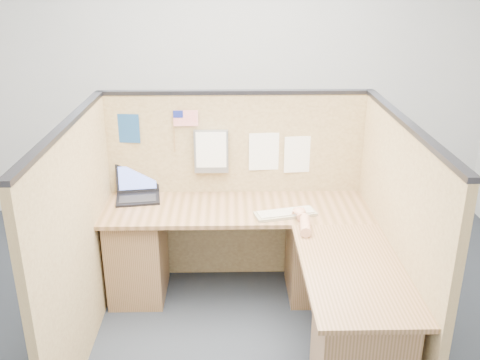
{
  "coord_description": "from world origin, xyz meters",
  "views": [
    {
      "loc": [
        -0.05,
        -2.9,
        2.35
      ],
      "look_at": [
        0.02,
        0.5,
        1.02
      ],
      "focal_mm": 40.0,
      "sensor_mm": 36.0,
      "label": 1
    }
  ],
  "objects_px": {
    "l_desk": "(264,275)",
    "mouse": "(299,214)",
    "keyboard": "(285,214)",
    "laptop": "(139,190)"
  },
  "relations": [
    {
      "from": "l_desk",
      "to": "mouse",
      "type": "height_order",
      "value": "mouse"
    },
    {
      "from": "l_desk",
      "to": "keyboard",
      "type": "relative_size",
      "value": 4.25
    },
    {
      "from": "laptop",
      "to": "mouse",
      "type": "relative_size",
      "value": 3.41
    },
    {
      "from": "l_desk",
      "to": "laptop",
      "type": "bearing_deg",
      "value": 146.97
    },
    {
      "from": "keyboard",
      "to": "mouse",
      "type": "height_order",
      "value": "mouse"
    },
    {
      "from": "l_desk",
      "to": "laptop",
      "type": "xyz_separation_m",
      "value": [
        -0.93,
        0.6,
        0.4
      ]
    },
    {
      "from": "laptop",
      "to": "keyboard",
      "type": "distance_m",
      "value": 1.15
    },
    {
      "from": "mouse",
      "to": "keyboard",
      "type": "bearing_deg",
      "value": 162.02
    },
    {
      "from": "laptop",
      "to": "mouse",
      "type": "xyz_separation_m",
      "value": [
        1.18,
        -0.39,
        -0.04
      ]
    },
    {
      "from": "keyboard",
      "to": "l_desk",
      "type": "bearing_deg",
      "value": -137.74
    }
  ]
}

